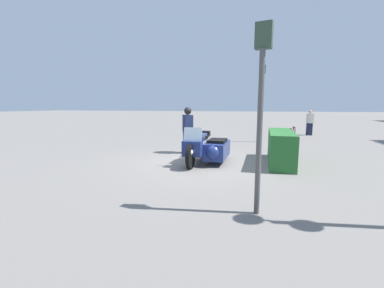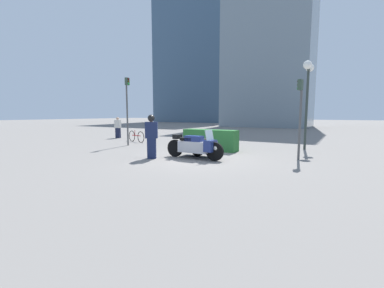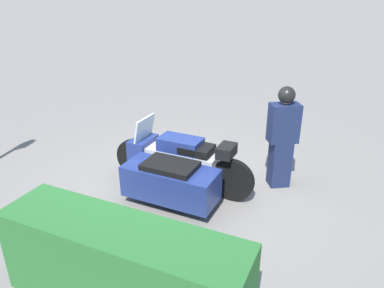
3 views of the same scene
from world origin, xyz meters
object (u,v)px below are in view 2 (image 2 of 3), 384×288
police_motorcycle (199,146)px  hedge_bush_curbside (210,140)px  officer_rider (152,135)px  traffic_light_near (300,107)px  twin_lamp_post (308,79)px  pedestrian_bystander (118,128)px  traffic_light_far (127,102)px  bicycle_parked (136,136)px

police_motorcycle → hedge_bush_curbside: police_motorcycle is taller
officer_rider → traffic_light_near: bearing=85.2°
officer_rider → twin_lamp_post: bearing=108.1°
police_motorcycle → traffic_light_near: 4.19m
traffic_light_near → pedestrian_bystander: bearing=-2.7°
officer_rider → traffic_light_far: traffic_light_far is taller
traffic_light_far → police_motorcycle: bearing=-25.7°
officer_rider → traffic_light_far: size_ratio=0.47×
hedge_bush_curbside → bicycle_parked: 5.85m
police_motorcycle → twin_lamp_post: bearing=56.4°
hedge_bush_curbside → bicycle_parked: size_ratio=1.58×
police_motorcycle → twin_lamp_post: 6.67m
hedge_bush_curbside → traffic_light_near: 4.46m
twin_lamp_post → traffic_light_far: bearing=-158.9°
pedestrian_bystander → bicycle_parked: 3.33m
traffic_light_near → traffic_light_far: 9.00m
officer_rider → traffic_light_near: (5.07, 2.71, 1.12)m
traffic_light_near → traffic_light_far: (-8.99, -0.07, 0.40)m
hedge_bush_curbside → traffic_light_far: bearing=-171.9°
pedestrian_bystander → hedge_bush_curbside: bearing=60.4°
hedge_bush_curbside → traffic_light_far: traffic_light_far is taller
twin_lamp_post → police_motorcycle: bearing=-124.3°
hedge_bush_curbside → pedestrian_bystander: (-8.81, 2.22, 0.27)m
traffic_light_near → hedge_bush_curbside: bearing=1.2°
pedestrian_bystander → police_motorcycle: bearing=49.3°
twin_lamp_post → bicycle_parked: bearing=-169.6°
traffic_light_far → hedge_bush_curbside: bearing=-1.9°
officer_rider → pedestrian_bystander: bearing=-158.1°
police_motorcycle → pedestrian_bystander: (-9.40, 4.44, 0.29)m
twin_lamp_post → pedestrian_bystander: twin_lamp_post is taller
traffic_light_far → bicycle_parked: traffic_light_far is taller
police_motorcycle → officer_rider: size_ratio=1.46×
bicycle_parked → traffic_light_near: bearing=6.2°
officer_rider → twin_lamp_post: 8.18m
twin_lamp_post → bicycle_parked: twin_lamp_post is taller
police_motorcycle → bicycle_parked: (-6.37, 3.14, -0.13)m
hedge_bush_curbside → twin_lamp_post: (3.96, 2.71, 2.96)m
officer_rider → bicycle_parked: (-4.84, 4.26, -0.58)m
pedestrian_bystander → bicycle_parked: size_ratio=0.90×
officer_rider → police_motorcycle: bearing=93.1°
traffic_light_far → pedestrian_bystander: 5.19m
traffic_light_far → pedestrian_bystander: (-3.96, 2.91, -1.67)m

